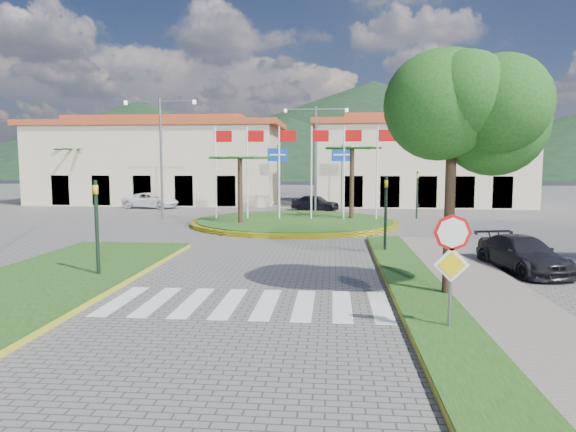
# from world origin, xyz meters

# --- Properties ---
(ground) EXTENTS (160.00, 160.00, 0.00)m
(ground) POSITION_xyz_m (0.00, 0.00, 0.00)
(ground) COLOR slate
(ground) RESTS_ON ground
(sidewalk_right) EXTENTS (4.00, 28.00, 0.15)m
(sidewalk_right) POSITION_xyz_m (6.00, 2.00, 0.07)
(sidewalk_right) COLOR gray
(sidewalk_right) RESTS_ON ground
(verge_right) EXTENTS (1.60, 28.00, 0.18)m
(verge_right) POSITION_xyz_m (4.80, 2.00, 0.09)
(verge_right) COLOR #174212
(verge_right) RESTS_ON ground
(median_left) EXTENTS (5.00, 14.00, 0.18)m
(median_left) POSITION_xyz_m (-6.50, 6.00, 0.09)
(median_left) COLOR #174212
(median_left) RESTS_ON ground
(crosswalk) EXTENTS (8.00, 3.00, 0.01)m
(crosswalk) POSITION_xyz_m (0.00, 4.00, 0.01)
(crosswalk) COLOR silver
(crosswalk) RESTS_ON ground
(roundabout_island) EXTENTS (12.70, 12.70, 6.00)m
(roundabout_island) POSITION_xyz_m (0.00, 22.00, 0.17)
(roundabout_island) COLOR yellow
(roundabout_island) RESTS_ON ground
(stop_sign) EXTENTS (0.80, 0.11, 2.65)m
(stop_sign) POSITION_xyz_m (4.90, 1.96, 1.79)
(stop_sign) COLOR slate
(stop_sign) RESTS_ON ground
(deciduous_tree) EXTENTS (3.60, 3.60, 6.80)m
(deciduous_tree) POSITION_xyz_m (5.50, 5.00, 5.18)
(deciduous_tree) COLOR black
(deciduous_tree) RESTS_ON ground
(traffic_light_left) EXTENTS (0.15, 0.18, 3.20)m
(traffic_light_left) POSITION_xyz_m (-5.20, 6.50, 1.94)
(traffic_light_left) COLOR black
(traffic_light_left) RESTS_ON ground
(traffic_light_right) EXTENTS (0.15, 0.18, 3.20)m
(traffic_light_right) POSITION_xyz_m (4.50, 12.00, 1.94)
(traffic_light_right) COLOR black
(traffic_light_right) RESTS_ON ground
(traffic_light_far) EXTENTS (0.18, 0.15, 3.20)m
(traffic_light_far) POSITION_xyz_m (8.00, 26.00, 1.94)
(traffic_light_far) COLOR black
(traffic_light_far) RESTS_ON ground
(direction_sign_west) EXTENTS (1.60, 0.14, 5.20)m
(direction_sign_west) POSITION_xyz_m (-2.00, 30.97, 3.53)
(direction_sign_west) COLOR slate
(direction_sign_west) RESTS_ON ground
(direction_sign_east) EXTENTS (1.60, 0.14, 5.20)m
(direction_sign_east) POSITION_xyz_m (3.00, 30.97, 3.53)
(direction_sign_east) COLOR slate
(direction_sign_east) RESTS_ON ground
(street_lamp_centre) EXTENTS (4.80, 0.16, 8.00)m
(street_lamp_centre) POSITION_xyz_m (1.00, 30.00, 4.50)
(street_lamp_centre) COLOR slate
(street_lamp_centre) RESTS_ON ground
(street_lamp_west) EXTENTS (4.80, 0.16, 8.00)m
(street_lamp_west) POSITION_xyz_m (-9.00, 24.00, 4.50)
(street_lamp_west) COLOR slate
(street_lamp_west) RESTS_ON ground
(building_left) EXTENTS (23.32, 9.54, 8.05)m
(building_left) POSITION_xyz_m (-14.00, 38.00, 3.90)
(building_left) COLOR beige
(building_left) RESTS_ON ground
(building_right) EXTENTS (19.08, 9.54, 8.05)m
(building_right) POSITION_xyz_m (10.00, 38.00, 3.90)
(building_right) COLOR beige
(building_right) RESTS_ON ground
(hill_far_west) EXTENTS (140.00, 140.00, 22.00)m
(hill_far_west) POSITION_xyz_m (-55.00, 140.00, 11.00)
(hill_far_west) COLOR black
(hill_far_west) RESTS_ON ground
(hill_far_mid) EXTENTS (180.00, 180.00, 30.00)m
(hill_far_mid) POSITION_xyz_m (15.00, 160.00, 15.00)
(hill_far_mid) COLOR black
(hill_far_mid) RESTS_ON ground
(hill_near_back) EXTENTS (110.00, 110.00, 16.00)m
(hill_near_back) POSITION_xyz_m (-10.00, 130.00, 8.00)
(hill_near_back) COLOR black
(hill_near_back) RESTS_ON ground
(white_van) EXTENTS (4.84, 2.72, 1.28)m
(white_van) POSITION_xyz_m (-12.80, 32.30, 0.64)
(white_van) COLOR white
(white_van) RESTS_ON ground
(car_dark_a) EXTENTS (4.04, 2.53, 1.28)m
(car_dark_a) POSITION_xyz_m (0.97, 31.05, 0.64)
(car_dark_a) COLOR black
(car_dark_a) RESTS_ON ground
(car_dark_b) EXTENTS (3.72, 2.23, 1.16)m
(car_dark_b) POSITION_xyz_m (7.91, 34.54, 0.58)
(car_dark_b) COLOR black
(car_dark_b) RESTS_ON ground
(car_side_right) EXTENTS (2.56, 4.47, 1.22)m
(car_side_right) POSITION_xyz_m (8.88, 8.90, 0.61)
(car_side_right) COLOR black
(car_side_right) RESTS_ON ground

